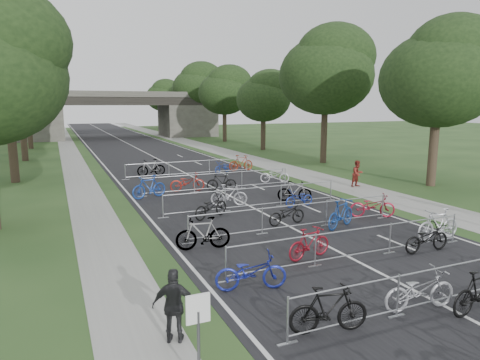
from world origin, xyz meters
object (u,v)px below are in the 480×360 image
(park_sign, at_px, (198,323))
(pedestrian_b, at_px, (357,174))
(pedestrian_c, at_px, (175,306))
(overpass_bridge, at_px, (115,115))

(park_sign, bearing_deg, pedestrian_b, 43.75)
(park_sign, xyz_separation_m, pedestrian_c, (0.00, 1.67, -0.43))
(park_sign, distance_m, pedestrian_c, 1.72)
(park_sign, relative_size, pedestrian_c, 1.09)
(pedestrian_c, bearing_deg, park_sign, 114.58)
(overpass_bridge, bearing_deg, pedestrian_c, -96.43)
(overpass_bridge, bearing_deg, pedestrian_b, -79.94)
(park_sign, xyz_separation_m, pedestrian_b, (15.22, 14.56, -0.43))
(pedestrian_b, bearing_deg, park_sign, -142.22)
(pedestrian_b, height_order, pedestrian_c, pedestrian_c)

